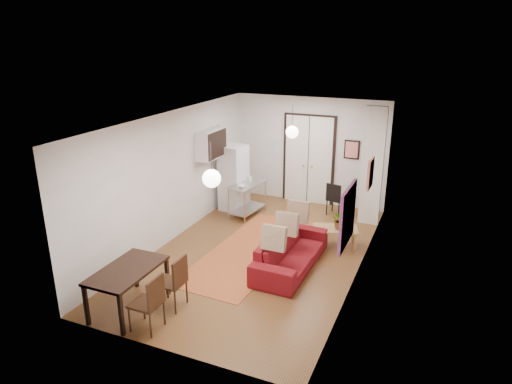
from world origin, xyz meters
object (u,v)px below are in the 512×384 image
at_px(dining_chair_near, 173,275).
at_px(sofa, 291,252).
at_px(kitchen_counter, 247,195).
at_px(fridge, 233,178).
at_px(dining_table, 127,273).
at_px(coffee_table, 335,230).
at_px(dining_chair_far, 149,295).
at_px(black_side_chair, 337,195).

bearing_deg(dining_chair_near, sofa, 144.48).
xyz_separation_m(sofa, kitchen_counter, (-1.95, 2.21, 0.21)).
bearing_deg(sofa, fridge, 46.23).
height_order(dining_table, dining_chair_near, dining_chair_near).
bearing_deg(coffee_table, fridge, 159.35).
xyz_separation_m(sofa, dining_chair_far, (-1.43, -2.73, 0.21)).
height_order(kitchen_counter, fridge, fridge).
bearing_deg(coffee_table, kitchen_counter, 160.23).
xyz_separation_m(dining_table, dining_chair_near, (0.60, 0.44, -0.13)).
distance_m(sofa, coffee_table, 1.43).
distance_m(coffee_table, kitchen_counter, 2.69).
distance_m(fridge, dining_chair_near, 4.61).
height_order(sofa, dining_table, dining_table).
xyz_separation_m(kitchen_counter, black_side_chair, (2.09, 1.01, -0.04)).
bearing_deg(kitchen_counter, dining_chair_far, -76.03).
bearing_deg(dining_chair_far, black_side_chair, 164.69).
bearing_deg(dining_table, dining_chair_far, -22.25).
xyz_separation_m(coffee_table, dining_chair_near, (-2.00, -3.35, 0.18)).
bearing_deg(dining_chair_far, sofa, 151.86).
height_order(fridge, dining_chair_far, fridge).
distance_m(sofa, kitchen_counter, 2.96).
xyz_separation_m(sofa, black_side_chair, (0.14, 3.22, 0.17)).
height_order(sofa, coffee_table, sofa).
height_order(dining_chair_near, dining_chair_far, same).
bearing_deg(dining_table, sofa, 50.76).
bearing_deg(dining_chair_far, dining_table, -112.76).
bearing_deg(black_side_chair, dining_chair_near, 85.21).
relative_size(kitchen_counter, fridge, 0.68).
height_order(sofa, fridge, fridge).
distance_m(dining_chair_near, black_side_chair, 5.49).
distance_m(fridge, dining_table, 4.95).
bearing_deg(black_side_chair, sofa, 99.31).
bearing_deg(sofa, coffee_table, -22.55).
bearing_deg(sofa, dining_chair_near, 146.19).
bearing_deg(dining_chair_far, coffee_table, 153.09).
height_order(coffee_table, dining_chair_near, dining_chair_near).
height_order(coffee_table, dining_chair_far, dining_chair_far).
distance_m(coffee_table, fridge, 3.27).
bearing_deg(dining_chair_near, black_side_chair, 162.85).
relative_size(fridge, dining_table, 1.26).
bearing_deg(black_side_chair, kitchen_counter, 37.57).
distance_m(fridge, dining_chair_far, 5.29).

